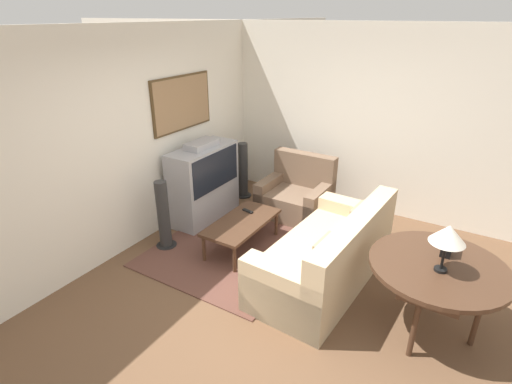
{
  "coord_description": "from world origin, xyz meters",
  "views": [
    {
      "loc": [
        -3.08,
        -1.63,
        2.79
      ],
      "look_at": [
        0.8,
        0.74,
        0.75
      ],
      "focal_mm": 28.0,
      "sensor_mm": 36.0,
      "label": 1
    }
  ],
  "objects_px": {
    "tv": "(204,182)",
    "mantel_clock": "(447,246)",
    "console_table": "(438,271)",
    "speaker_tower_left": "(164,217)",
    "speaker_tower_right": "(243,172)",
    "armchair": "(296,196)",
    "couch": "(328,257)",
    "table_lamp": "(448,235)",
    "coffee_table": "(242,224)"
  },
  "relations": [
    {
      "from": "console_table",
      "to": "speaker_tower_left",
      "type": "height_order",
      "value": "speaker_tower_left"
    },
    {
      "from": "table_lamp",
      "to": "speaker_tower_left",
      "type": "bearing_deg",
      "value": 91.84
    },
    {
      "from": "console_table",
      "to": "table_lamp",
      "type": "relative_size",
      "value": 2.71
    },
    {
      "from": "tv",
      "to": "console_table",
      "type": "bearing_deg",
      "value": -102.64
    },
    {
      "from": "tv",
      "to": "couch",
      "type": "xyz_separation_m",
      "value": [
        -0.53,
        -2.14,
        -0.24
      ]
    },
    {
      "from": "mantel_clock",
      "to": "speaker_tower_left",
      "type": "relative_size",
      "value": 0.19
    },
    {
      "from": "mantel_clock",
      "to": "speaker_tower_right",
      "type": "relative_size",
      "value": 0.19
    },
    {
      "from": "armchair",
      "to": "speaker_tower_left",
      "type": "distance_m",
      "value": 2.02
    },
    {
      "from": "armchair",
      "to": "couch",
      "type": "bearing_deg",
      "value": -51.57
    },
    {
      "from": "console_table",
      "to": "speaker_tower_right",
      "type": "xyz_separation_m",
      "value": [
        1.65,
        3.19,
        -0.24
      ]
    },
    {
      "from": "coffee_table",
      "to": "console_table",
      "type": "relative_size",
      "value": 0.91
    },
    {
      "from": "tv",
      "to": "table_lamp",
      "type": "height_order",
      "value": "table_lamp"
    },
    {
      "from": "table_lamp",
      "to": "mantel_clock",
      "type": "bearing_deg",
      "value": -0.15
    },
    {
      "from": "mantel_clock",
      "to": "console_table",
      "type": "bearing_deg",
      "value": 174.78
    },
    {
      "from": "speaker_tower_left",
      "to": "couch",
      "type": "bearing_deg",
      "value": -79.16
    },
    {
      "from": "couch",
      "to": "armchair",
      "type": "relative_size",
      "value": 2.06
    },
    {
      "from": "coffee_table",
      "to": "speaker_tower_right",
      "type": "distance_m",
      "value": 1.62
    },
    {
      "from": "couch",
      "to": "speaker_tower_left",
      "type": "distance_m",
      "value": 2.11
    },
    {
      "from": "armchair",
      "to": "coffee_table",
      "type": "bearing_deg",
      "value": -96.73
    },
    {
      "from": "console_table",
      "to": "speaker_tower_right",
      "type": "bearing_deg",
      "value": 62.57
    },
    {
      "from": "console_table",
      "to": "speaker_tower_left",
      "type": "xyz_separation_m",
      "value": [
        -0.19,
        3.19,
        -0.24
      ]
    },
    {
      "from": "speaker_tower_right",
      "to": "console_table",
      "type": "bearing_deg",
      "value": -117.43
    },
    {
      "from": "tv",
      "to": "armchair",
      "type": "relative_size",
      "value": 1.21
    },
    {
      "from": "coffee_table",
      "to": "mantel_clock",
      "type": "bearing_deg",
      "value": -91.77
    },
    {
      "from": "tv",
      "to": "speaker_tower_left",
      "type": "relative_size",
      "value": 1.29
    },
    {
      "from": "console_table",
      "to": "speaker_tower_right",
      "type": "distance_m",
      "value": 3.6
    },
    {
      "from": "couch",
      "to": "speaker_tower_left",
      "type": "relative_size",
      "value": 2.2
    },
    {
      "from": "speaker_tower_right",
      "to": "coffee_table",
      "type": "bearing_deg",
      "value": -147.45
    },
    {
      "from": "mantel_clock",
      "to": "speaker_tower_left",
      "type": "xyz_separation_m",
      "value": [
        -0.41,
        3.21,
        -0.39
      ]
    },
    {
      "from": "couch",
      "to": "coffee_table",
      "type": "distance_m",
      "value": 1.2
    },
    {
      "from": "speaker_tower_right",
      "to": "armchair",
      "type": "bearing_deg",
      "value": -96.52
    },
    {
      "from": "speaker_tower_left",
      "to": "tv",
      "type": "bearing_deg",
      "value": 4.29
    },
    {
      "from": "tv",
      "to": "mantel_clock",
      "type": "xyz_separation_m",
      "value": [
        -0.51,
        -3.28,
        0.26
      ]
    },
    {
      "from": "console_table",
      "to": "speaker_tower_left",
      "type": "distance_m",
      "value": 3.2
    },
    {
      "from": "speaker_tower_left",
      "to": "speaker_tower_right",
      "type": "xyz_separation_m",
      "value": [
        1.85,
        0.0,
        0.0
      ]
    },
    {
      "from": "console_table",
      "to": "mantel_clock",
      "type": "bearing_deg",
      "value": -5.22
    },
    {
      "from": "coffee_table",
      "to": "armchair",
      "type": "bearing_deg",
      "value": -7.15
    },
    {
      "from": "table_lamp",
      "to": "speaker_tower_right",
      "type": "bearing_deg",
      "value": 61.46
    },
    {
      "from": "tv",
      "to": "mantel_clock",
      "type": "bearing_deg",
      "value": -98.86
    },
    {
      "from": "table_lamp",
      "to": "speaker_tower_right",
      "type": "xyz_separation_m",
      "value": [
        1.74,
        3.21,
        -0.66
      ]
    },
    {
      "from": "couch",
      "to": "speaker_tower_right",
      "type": "distance_m",
      "value": 2.53
    },
    {
      "from": "armchair",
      "to": "mantel_clock",
      "type": "xyz_separation_m",
      "value": [
        -1.32,
        -2.18,
        0.53
      ]
    },
    {
      "from": "table_lamp",
      "to": "speaker_tower_left",
      "type": "height_order",
      "value": "table_lamp"
    },
    {
      "from": "speaker_tower_left",
      "to": "speaker_tower_right",
      "type": "distance_m",
      "value": 1.85
    },
    {
      "from": "mantel_clock",
      "to": "speaker_tower_right",
      "type": "xyz_separation_m",
      "value": [
        1.43,
        3.21,
        -0.39
      ]
    },
    {
      "from": "armchair",
      "to": "console_table",
      "type": "bearing_deg",
      "value": -34.99
    },
    {
      "from": "tv",
      "to": "table_lamp",
      "type": "bearing_deg",
      "value": -104.06
    },
    {
      "from": "couch",
      "to": "table_lamp",
      "type": "relative_size",
      "value": 4.45
    },
    {
      "from": "mantel_clock",
      "to": "coffee_table",
      "type": "bearing_deg",
      "value": 88.23
    },
    {
      "from": "coffee_table",
      "to": "speaker_tower_left",
      "type": "relative_size",
      "value": 1.21
    }
  ]
}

